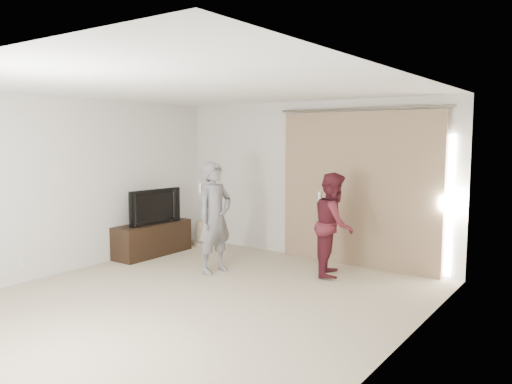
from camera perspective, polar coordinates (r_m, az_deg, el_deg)
floor at (r=6.38m, az=-6.50°, el=-12.16°), size 5.50×5.50×0.00m
wall_back at (r=8.32m, az=6.15°, el=1.36°), size 5.00×0.04×2.60m
wall_left at (r=7.98m, az=-20.09°, el=0.79°), size 0.04×5.50×2.60m
ceiling at (r=6.07m, az=-6.82°, el=11.78°), size 5.00×5.50×0.01m
curtain at (r=7.86m, az=11.70°, el=0.27°), size 2.80×0.11×2.46m
tv_console at (r=8.76m, az=-11.76°, el=-5.27°), size 0.49×1.42×0.55m
tv at (r=8.67m, az=-11.85°, el=-1.58°), size 0.24×1.03×0.59m
scratching_post at (r=9.41m, az=-6.26°, el=-4.91°), size 0.34×0.34×0.46m
person_man at (r=7.41m, az=-4.73°, el=-2.94°), size 0.48×0.65×1.65m
person_woman at (r=7.35m, az=8.89°, el=-3.65°), size 0.81×0.89×1.51m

